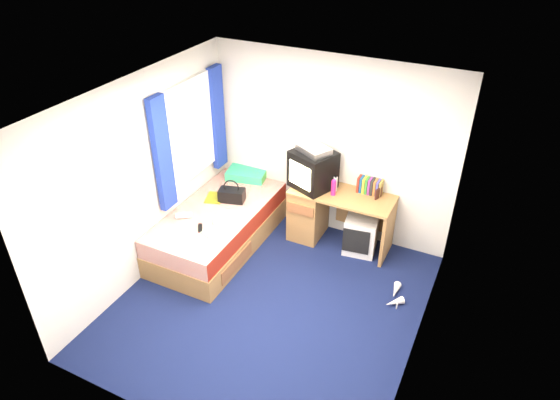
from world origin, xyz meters
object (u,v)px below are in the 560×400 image
at_px(desk, 321,211).
at_px(towel, 228,219).
at_px(bed, 219,227).
at_px(picture_frame, 379,193).
at_px(colour_swatch_fan, 204,233).
at_px(white_heels, 395,296).
at_px(remote_control, 200,228).
at_px(pink_water_bottle, 333,188).
at_px(pillow, 247,174).
at_px(magazine, 214,198).
at_px(crt_tv, 313,170).
at_px(water_bottle, 184,215).
at_px(storage_cube, 361,234).
at_px(vcr, 314,149).
at_px(aerosol_can, 335,184).
at_px(handbag, 232,195).

xyz_separation_m(desk, towel, (-0.85, -0.92, 0.18)).
bearing_deg(bed, picture_frame, 24.54).
xyz_separation_m(colour_swatch_fan, white_heels, (2.21, 0.50, -0.51)).
relative_size(colour_swatch_fan, remote_control, 1.38).
bearing_deg(colour_swatch_fan, pink_water_bottle, 44.95).
xyz_separation_m(pillow, magazine, (-0.12, -0.66, -0.05)).
distance_m(crt_tv, water_bottle, 1.70).
distance_m(pillow, picture_frame, 1.90).
distance_m(bed, crt_tv, 1.43).
relative_size(pillow, picture_frame, 3.79).
bearing_deg(pink_water_bottle, storage_cube, 5.46).
height_order(vcr, water_bottle, vcr).
height_order(pink_water_bottle, aerosol_can, same).
bearing_deg(white_heels, storage_cube, 133.18).
xyz_separation_m(desk, colour_swatch_fan, (-0.99, -1.23, 0.14)).
height_order(vcr, handbag, vcr).
bearing_deg(crt_tv, magazine, -133.81).
distance_m(desk, remote_control, 1.61).
height_order(crt_tv, remote_control, crt_tv).
height_order(bed, crt_tv, crt_tv).
bearing_deg(handbag, pillow, 86.35).
relative_size(water_bottle, white_heels, 0.47).
relative_size(desk, storage_cube, 2.64).
bearing_deg(vcr, towel, -98.94).
height_order(pillow, pink_water_bottle, pink_water_bottle).
distance_m(handbag, colour_swatch_fan, 0.78).
height_order(crt_tv, aerosol_can, crt_tv).
relative_size(picture_frame, water_bottle, 0.70).
xyz_separation_m(storage_cube, water_bottle, (-1.96, -1.03, 0.33)).
distance_m(picture_frame, remote_control, 2.20).
distance_m(magazine, colour_swatch_fan, 0.78).
height_order(desk, water_bottle, desk).
bearing_deg(vcr, bed, -113.91).
relative_size(pillow, storage_cube, 1.08).
relative_size(bed, colour_swatch_fan, 9.09).
bearing_deg(crt_tv, bed, -120.82).
relative_size(towel, water_bottle, 1.39).
relative_size(desk, aerosol_can, 6.70).
height_order(remote_control, white_heels, remote_control).
xyz_separation_m(pillow, crt_tv, (1.05, -0.14, 0.39)).
relative_size(bed, handbag, 5.47).
bearing_deg(handbag, storage_cube, -0.36).
height_order(picture_frame, colour_swatch_fan, picture_frame).
relative_size(crt_tv, aerosol_can, 3.20).
bearing_deg(white_heels, pillow, 160.01).
distance_m(crt_tv, picture_frame, 0.86).
height_order(pillow, white_heels, pillow).
relative_size(aerosol_can, colour_swatch_fan, 0.88).
bearing_deg(picture_frame, white_heels, -40.03).
distance_m(desk, towel, 1.27).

